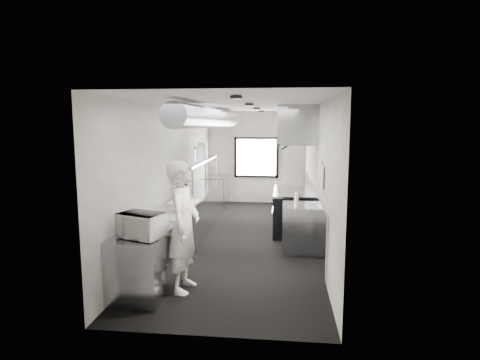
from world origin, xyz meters
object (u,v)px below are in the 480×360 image
(range, at_px, (292,211))
(squeeze_bottle_a, at_px, (296,203))
(prep_counter, at_px, (185,222))
(far_work_table, at_px, (215,192))
(exhaust_hood, at_px, (296,125))
(plate_stack_b, at_px, (196,155))
(squeeze_bottle_e, at_px, (296,197))
(small_plate, at_px, (177,208))
(deli_tub_b, at_px, (142,221))
(squeeze_bottle_c, at_px, (297,200))
(plate_stack_d, at_px, (202,150))
(plate_stack_a, at_px, (190,157))
(plate_stack_c, at_px, (198,153))
(deli_tub_a, at_px, (136,223))
(squeeze_bottle_d, at_px, (297,198))
(knife_block, at_px, (185,189))
(cutting_board, at_px, (186,201))
(bottle_station, at_px, (299,228))
(microwave, at_px, (141,225))
(squeeze_bottle_b, at_px, (296,201))
(line_cook, at_px, (183,226))
(pass_shelf, at_px, (198,162))

(range, relative_size, squeeze_bottle_a, 9.78)
(prep_counter, distance_m, far_work_table, 3.70)
(exhaust_hood, bearing_deg, plate_stack_b, 176.86)
(exhaust_hood, xyz_separation_m, squeeze_bottle_e, (-0.00, -1.06, -1.40))
(small_plate, distance_m, squeeze_bottle_e, 2.37)
(deli_tub_b, height_order, squeeze_bottle_a, squeeze_bottle_a)
(squeeze_bottle_c, xyz_separation_m, squeeze_bottle_e, (0.00, 0.34, 0.01))
(plate_stack_d, bearing_deg, deli_tub_b, -91.41)
(plate_stack_a, distance_m, plate_stack_c, 0.90)
(deli_tub_a, distance_m, squeeze_bottle_a, 2.94)
(plate_stack_a, relative_size, squeeze_bottle_d, 1.66)
(knife_block, bearing_deg, squeeze_bottle_a, -45.65)
(cutting_board, height_order, squeeze_bottle_d, squeeze_bottle_d)
(plate_stack_a, bearing_deg, squeeze_bottle_d, -19.81)
(deli_tub_a, height_order, squeeze_bottle_d, squeeze_bottle_d)
(range, height_order, knife_block, knife_block)
(bottle_station, height_order, plate_stack_d, plate_stack_d)
(bottle_station, xyz_separation_m, microwave, (-2.23, -2.44, 0.62))
(range, xyz_separation_m, plate_stack_a, (-2.25, -0.38, 1.25))
(range, distance_m, squeeze_bottle_b, 1.63)
(far_work_table, distance_m, deli_tub_a, 5.85)
(far_work_table, bearing_deg, small_plate, -89.19)
(plate_stack_c, xyz_separation_m, squeeze_bottle_c, (2.31, -1.91, -0.74))
(deli_tub_b, relative_size, knife_block, 0.60)
(squeeze_bottle_d, bearing_deg, microwave, -129.53)
(cutting_board, bearing_deg, squeeze_bottle_c, -0.70)
(deli_tub_b, bearing_deg, line_cook, -20.58)
(squeeze_bottle_d, bearing_deg, deli_tub_a, -139.12)
(plate_stack_d, bearing_deg, squeeze_bottle_b, -48.32)
(prep_counter, bearing_deg, small_plate, -85.39)
(line_cook, distance_m, plate_stack_b, 3.68)
(line_cook, bearing_deg, plate_stack_b, 12.14)
(prep_counter, height_order, knife_block, knife_block)
(pass_shelf, xyz_separation_m, knife_block, (-0.11, -0.80, -0.52))
(line_cook, bearing_deg, range, -22.71)
(prep_counter, relative_size, squeeze_bottle_d, 34.11)
(microwave, xyz_separation_m, deli_tub_b, (-0.25, 0.68, -0.12))
(squeeze_bottle_e, bearing_deg, plate_stack_c, 145.75)
(far_work_table, bearing_deg, range, -48.81)
(squeeze_bottle_b, bearing_deg, deli_tub_b, -145.97)
(cutting_board, bearing_deg, deli_tub_a, -97.76)
(pass_shelf, xyz_separation_m, far_work_table, (0.04, 2.20, -1.09))
(range, distance_m, squeeze_bottle_c, 1.49)
(bottle_station, distance_m, plate_stack_b, 3.06)
(line_cook, bearing_deg, squeeze_bottle_e, -32.66)
(knife_block, bearing_deg, squeeze_bottle_d, -36.37)
(microwave, bearing_deg, plate_stack_b, 111.70)
(prep_counter, relative_size, squeeze_bottle_e, 33.48)
(deli_tub_b, xyz_separation_m, squeeze_bottle_b, (2.40, 1.62, 0.05))
(line_cook, relative_size, microwave, 3.44)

